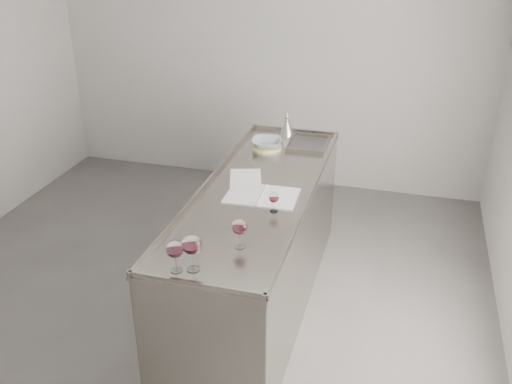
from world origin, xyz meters
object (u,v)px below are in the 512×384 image
(counter, at_px, (258,247))
(notebook, at_px, (262,196))
(wine_glass_middle, at_px, (175,250))
(wine_glass_right, at_px, (240,228))
(ceramic_bowl, at_px, (267,143))
(wine_glass_left, at_px, (192,246))
(wine_glass_small, at_px, (274,198))
(wine_funnel, at_px, (287,129))

(counter, xyz_separation_m, notebook, (0.06, -0.11, 0.47))
(counter, distance_m, wine_glass_middle, 1.24)
(notebook, bearing_deg, wine_glass_right, -87.67)
(notebook, height_order, ceramic_bowl, ceramic_bowl)
(wine_glass_left, bearing_deg, wine_glass_middle, -156.30)
(wine_glass_left, xyz_separation_m, wine_glass_right, (0.17, 0.29, -0.02))
(ceramic_bowl, bearing_deg, wine_glass_small, -73.00)
(wine_glass_small, relative_size, wine_funnel, 0.62)
(counter, xyz_separation_m, wine_glass_right, (0.10, -0.76, 0.59))
(wine_glass_small, height_order, ceramic_bowl, wine_glass_small)
(wine_glass_middle, bearing_deg, wine_glass_left, 23.70)
(counter, xyz_separation_m, wine_glass_middle, (-0.15, -1.08, 0.60))
(counter, xyz_separation_m, ceramic_bowl, (-0.13, 0.75, 0.52))
(wine_glass_right, xyz_separation_m, wine_glass_small, (0.08, 0.47, -0.03))
(wine_glass_left, bearing_deg, wine_funnel, 89.22)
(wine_glass_middle, xyz_separation_m, ceramic_bowl, (0.02, 1.83, -0.08))
(wine_glass_right, bearing_deg, counter, 97.60)
(wine_glass_left, xyz_separation_m, wine_glass_small, (0.25, 0.76, -0.06))
(wine_glass_small, distance_m, notebook, 0.24)
(wine_glass_small, relative_size, notebook, 0.27)
(wine_glass_left, relative_size, wine_glass_right, 1.18)
(wine_glass_right, bearing_deg, wine_glass_middle, -128.26)
(wine_glass_middle, bearing_deg, wine_glass_small, 66.95)
(wine_glass_right, distance_m, ceramic_bowl, 1.53)
(notebook, xyz_separation_m, wine_funnel, (-0.10, 1.18, 0.06))
(counter, bearing_deg, ceramic_bowl, 100.11)
(wine_glass_middle, xyz_separation_m, wine_funnel, (0.11, 2.15, -0.06))
(ceramic_bowl, bearing_deg, notebook, -77.54)
(wine_glass_left, relative_size, ceramic_bowl, 0.88)
(notebook, bearing_deg, wine_glass_left, -99.38)
(wine_glass_middle, height_order, wine_glass_right, wine_glass_middle)
(wine_glass_left, distance_m, wine_glass_small, 0.80)
(counter, height_order, ceramic_bowl, ceramic_bowl)
(counter, bearing_deg, wine_glass_left, -93.89)
(ceramic_bowl, height_order, wine_funnel, wine_funnel)
(wine_glass_middle, height_order, ceramic_bowl, wine_glass_middle)
(notebook, bearing_deg, counter, 115.63)
(wine_glass_small, xyz_separation_m, notebook, (-0.13, 0.18, -0.09))
(wine_glass_small, xyz_separation_m, wine_funnel, (-0.23, 1.36, -0.03))
(wine_glass_left, relative_size, wine_funnel, 0.98)
(wine_glass_left, height_order, wine_glass_middle, wine_glass_left)
(wine_glass_small, bearing_deg, counter, 122.46)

